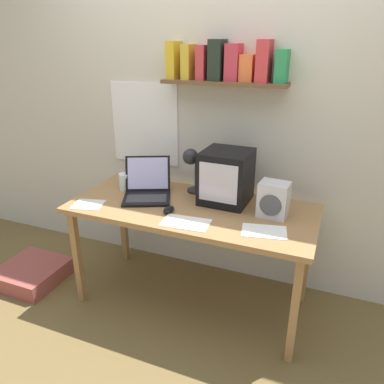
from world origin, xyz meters
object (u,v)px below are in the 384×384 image
loose_paper_near_laptop (264,231)px  floor_cushion (32,273)px  laptop (147,187)px  juice_glass (125,183)px  computer_mouse (169,210)px  printed_handout (88,204)px  corner_desk (192,215)px  space_heater (274,200)px  open_notebook (186,223)px  crt_monitor (226,177)px  desk_lamp (192,162)px

loose_paper_near_laptop → floor_cushion: (-1.76, -0.09, -0.69)m
laptop → juice_glass: bearing=146.8°
computer_mouse → loose_paper_near_laptop: size_ratio=0.38×
laptop → loose_paper_near_laptop: bearing=-37.8°
printed_handout → loose_paper_near_laptop: size_ratio=0.82×
corner_desk → juice_glass: juice_glass is taller
laptop → loose_paper_near_laptop: (0.86, -0.21, -0.06)m
space_heater → open_notebook: bearing=-143.4°
crt_monitor → laptop: crt_monitor is taller
corner_desk → desk_lamp: bearing=112.9°
crt_monitor → floor_cushion: 1.71m
open_notebook → loose_paper_near_laptop: (0.46, 0.07, 0.00)m
juice_glass → space_heater: (1.07, -0.02, 0.05)m
crt_monitor → desk_lamp: bearing=174.4°
juice_glass → open_notebook: juice_glass is taller
computer_mouse → corner_desk: bearing=52.7°
laptop → corner_desk: bearing=-31.2°
desk_lamp → open_notebook: size_ratio=1.12×
loose_paper_near_laptop → desk_lamp: bearing=148.6°
corner_desk → laptop: laptop is taller
floor_cushion → corner_desk: bearing=11.5°
desk_lamp → crt_monitor: bearing=5.3°
printed_handout → open_notebook: (0.70, 0.00, 0.00)m
desk_lamp → open_notebook: 0.51m
printed_handout → loose_paper_near_laptop: (1.15, 0.07, 0.00)m
laptop → loose_paper_near_laptop: 0.89m
computer_mouse → laptop: bearing=144.0°
crt_monitor → computer_mouse: bearing=-131.7°
corner_desk → space_heater: 0.55m
space_heater → computer_mouse: 0.65m
juice_glass → floor_cushion: size_ratio=0.27×
printed_handout → open_notebook: 0.70m
computer_mouse → floor_cushion: 1.35m
computer_mouse → loose_paper_near_laptop: computer_mouse is taller
crt_monitor → desk_lamp: 0.27m
desk_lamp → floor_cushion: bearing=-146.4°
juice_glass → computer_mouse: 0.50m
space_heater → loose_paper_near_laptop: 0.25m
space_heater → printed_handout: size_ratio=0.96×
open_notebook → desk_lamp: bearing=107.7°
printed_handout → open_notebook: same height
crt_monitor → laptop: bearing=-166.0°
corner_desk → printed_handout: size_ratio=6.99×
printed_handout → corner_desk: bearing=20.3°
loose_paper_near_laptop → juice_glass: bearing=167.0°
laptop → loose_paper_near_laptop: size_ratio=1.54×
corner_desk → desk_lamp: size_ratio=4.84×
desk_lamp → computer_mouse: size_ratio=3.08×
computer_mouse → floor_cushion: computer_mouse is taller
space_heater → loose_paper_near_laptop: space_heater is taller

